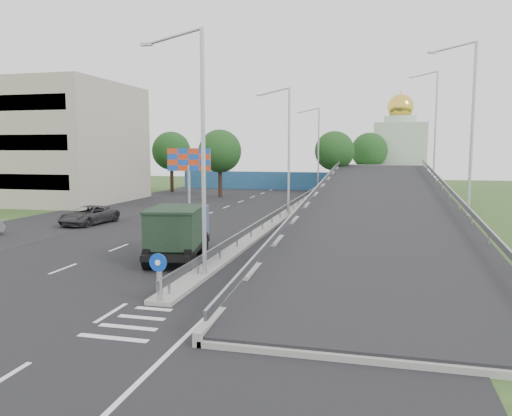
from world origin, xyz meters
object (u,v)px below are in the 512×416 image
(sign_bollard, at_px, (159,277))
(church, at_px, (399,150))
(lamp_post_far, at_px, (317,146))
(dump_truck, at_px, (179,230))
(parked_car_c, at_px, (89,215))
(billboard, at_px, (189,163))
(lamp_post_near, at_px, (199,140))
(lamp_post_mid, at_px, (287,144))

(sign_bollard, height_order, church, church)
(lamp_post_far, height_order, church, church)
(dump_truck, xyz_separation_m, parked_car_c, (-10.74, 9.02, -0.80))
(lamp_post_far, xyz_separation_m, billboard, (-9.11, -18.00, -1.62))
(lamp_post_near, relative_size, dump_truck, 1.60)
(sign_bollard, distance_m, dump_truck, 7.51)
(lamp_post_near, xyz_separation_m, dump_truck, (-2.34, 3.33, -4.34))
(billboard, bearing_deg, lamp_post_far, 63.16)
(lamp_post_mid, bearing_deg, parked_car_c, -149.71)
(lamp_post_mid, relative_size, billboard, 1.83)
(lamp_post_mid, height_order, parked_car_c, lamp_post_mid)
(church, bearing_deg, billboard, -120.70)
(lamp_post_near, relative_size, parked_car_c, 2.08)
(lamp_post_far, bearing_deg, church, 54.76)
(lamp_post_far, distance_m, church, 17.15)
(church, bearing_deg, sign_bollard, -99.81)
(lamp_post_near, xyz_separation_m, lamp_post_mid, (0.00, 20.00, 0.00))
(parked_car_c, bearing_deg, sign_bollard, -44.20)
(lamp_post_far, height_order, dump_truck, lamp_post_far)
(billboard, bearing_deg, sign_bollard, -70.79)
(sign_bollard, distance_m, church, 58.84)
(sign_bollard, height_order, dump_truck, dump_truck)
(sign_bollard, distance_m, lamp_post_far, 44.08)
(lamp_post_far, bearing_deg, dump_truck, -93.66)
(lamp_post_mid, xyz_separation_m, billboard, (-9.11, 2.00, -1.62))
(lamp_post_near, bearing_deg, lamp_post_far, 90.00)
(lamp_post_far, relative_size, billboard, 1.83)
(lamp_post_near, distance_m, parked_car_c, 18.71)
(sign_bollard, xyz_separation_m, billboard, (-9.00, 25.83, 3.15))
(sign_bollard, relative_size, dump_truck, 0.26)
(sign_bollard, distance_m, parked_car_c, 20.74)
(lamp_post_near, bearing_deg, lamp_post_mid, 90.00)
(lamp_post_near, bearing_deg, billboard, 112.49)
(lamp_post_mid, relative_size, lamp_post_far, 1.00)
(lamp_post_near, height_order, dump_truck, lamp_post_near)
(lamp_post_near, height_order, billboard, lamp_post_near)
(sign_bollard, relative_size, billboard, 0.30)
(sign_bollard, bearing_deg, dump_truck, 107.32)
(parked_car_c, bearing_deg, lamp_post_far, 71.77)
(lamp_post_mid, bearing_deg, billboard, 167.62)
(sign_bollard, distance_m, billboard, 27.53)
(church, bearing_deg, dump_truck, -103.57)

